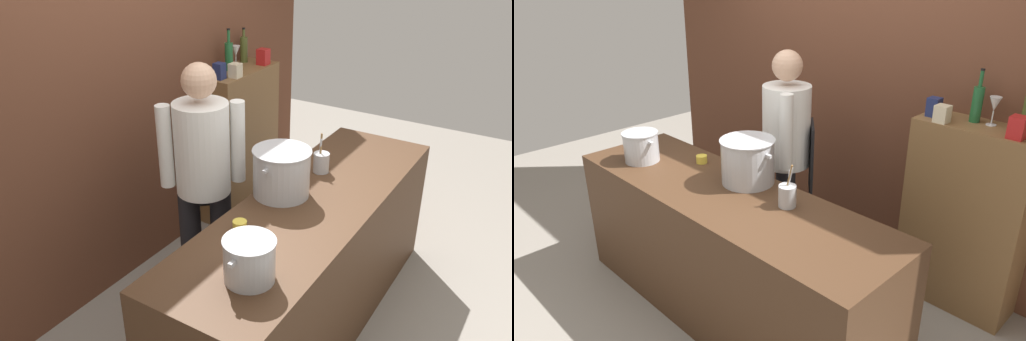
{
  "view_description": "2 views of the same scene",
  "coord_description": "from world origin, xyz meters",
  "views": [
    {
      "loc": [
        -2.46,
        -1.18,
        2.43
      ],
      "look_at": [
        0.05,
        0.41,
        0.98
      ],
      "focal_mm": 37.34,
      "sensor_mm": 36.0,
      "label": 1
    },
    {
      "loc": [
        2.09,
        -1.7,
        2.22
      ],
      "look_at": [
        0.11,
        0.28,
        0.99
      ],
      "focal_mm": 34.24,
      "sensor_mm": 36.0,
      "label": 2
    }
  ],
  "objects": [
    {
      "name": "prep_counter",
      "position": [
        0.0,
        0.0,
        0.45
      ],
      "size": [
        2.38,
        0.7,
        0.9
      ],
      "primitive_type": "cube",
      "color": "#472D1C",
      "rests_on": "ground_plane"
    },
    {
      "name": "brick_back_panel",
      "position": [
        0.0,
        1.4,
        1.5
      ],
      "size": [
        4.4,
        0.1,
        3.0
      ],
      "primitive_type": "cube",
      "color": "brown",
      "rests_on": "ground_plane"
    },
    {
      "name": "utensil_crock",
      "position": [
        0.39,
        0.13,
        0.97
      ],
      "size": [
        0.1,
        0.1,
        0.26
      ],
      "color": "#B7BABF",
      "rests_on": "prep_counter"
    },
    {
      "name": "stockpot_large",
      "position": [
        -0.01,
        0.2,
        1.04
      ],
      "size": [
        0.41,
        0.35,
        0.29
      ],
      "color": "#B7BABF",
      "rests_on": "prep_counter"
    },
    {
      "name": "ground_plane",
      "position": [
        0.0,
        0.0,
        0.0
      ],
      "size": [
        8.0,
        8.0,
        0.0
      ],
      "primitive_type": "plane",
      "color": "gray"
    },
    {
      "name": "wine_glass_short",
      "position": [
        1.04,
        1.24,
        1.41
      ],
      "size": [
        0.07,
        0.07,
        0.18
      ],
      "color": "silver",
      "rests_on": "bar_cabinet"
    },
    {
      "name": "spice_tin_red",
      "position": [
        1.24,
        1.1,
        1.35
      ],
      "size": [
        0.09,
        0.09,
        0.13
      ],
      "primitive_type": "cube",
      "color": "red",
      "rests_on": "bar_cabinet"
    },
    {
      "name": "butter_jar",
      "position": [
        -0.47,
        0.19,
        0.93
      ],
      "size": [
        0.08,
        0.08,
        0.05
      ],
      "primitive_type": "cylinder",
      "color": "yellow",
      "rests_on": "prep_counter"
    },
    {
      "name": "stockpot_small",
      "position": [
        -0.8,
        -0.09,
        1.01
      ],
      "size": [
        0.31,
        0.25,
        0.21
      ],
      "color": "#B7BABF",
      "rests_on": "prep_counter"
    },
    {
      "name": "chef",
      "position": [
        -0.13,
        0.69,
        0.96
      ],
      "size": [
        0.43,
        0.45,
        1.66
      ],
      "rotation": [
        0.0,
        0.0,
        2.31
      ],
      "color": "black",
      "rests_on": "ground_plane"
    },
    {
      "name": "bar_cabinet",
      "position": [
        1.01,
        1.19,
        0.64
      ],
      "size": [
        0.76,
        0.32,
        1.28
      ],
      "primitive_type": "cube",
      "color": "brown",
      "rests_on": "ground_plane"
    },
    {
      "name": "wine_bottle_green",
      "position": [
        0.94,
        1.23,
        1.4
      ],
      "size": [
        0.07,
        0.07,
        0.33
      ],
      "color": "#1E592D",
      "rests_on": "bar_cabinet"
    },
    {
      "name": "wine_bottle_olive",
      "position": [
        1.22,
        1.28,
        1.39
      ],
      "size": [
        0.06,
        0.06,
        0.28
      ],
      "color": "#475123",
      "rests_on": "bar_cabinet"
    },
    {
      "name": "spice_tin_cream",
      "position": [
        0.8,
        1.08,
        1.34
      ],
      "size": [
        0.08,
        0.08,
        0.11
      ],
      "primitive_type": "cube",
      "color": "beige",
      "rests_on": "bar_cabinet"
    },
    {
      "name": "spice_tin_navy",
      "position": [
        0.71,
        1.16,
        1.34
      ],
      "size": [
        0.08,
        0.08,
        0.12
      ],
      "primitive_type": "cube",
      "color": "navy",
      "rests_on": "bar_cabinet"
    }
  ]
}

